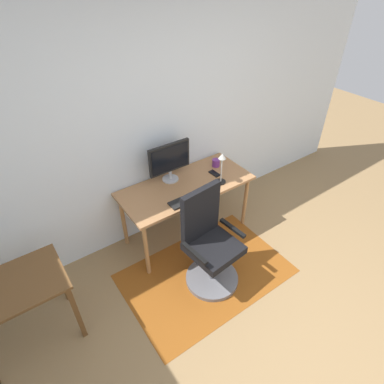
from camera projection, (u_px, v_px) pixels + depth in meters
ground_plane at (302, 361)px, 2.64m from camera, size 12.00×12.00×0.00m
wall_back at (159, 123)px, 3.28m from camera, size 6.00×0.10×2.60m
area_rug at (206, 273)px, 3.35m from camera, size 1.69×1.11×0.01m
desk at (186, 190)px, 3.45m from camera, size 1.46×0.65×0.72m
monitor at (170, 160)px, 3.33m from camera, size 0.48×0.18×0.44m
keyboard at (189, 199)px, 3.20m from camera, size 0.43×0.13×0.02m
computer_mouse at (209, 186)px, 3.36m from camera, size 0.06×0.10×0.03m
coffee_cup at (216, 163)px, 3.68m from camera, size 0.09×0.09×0.09m
cell_phone at (215, 173)px, 3.57m from camera, size 0.08×0.14×0.01m
desk_lamp at (222, 165)px, 3.31m from camera, size 0.11×0.11×0.36m
office_chair at (209, 248)px, 3.07m from camera, size 0.56×0.54×1.07m
side_table at (15, 296)px, 2.45m from camera, size 0.79×0.54×0.71m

